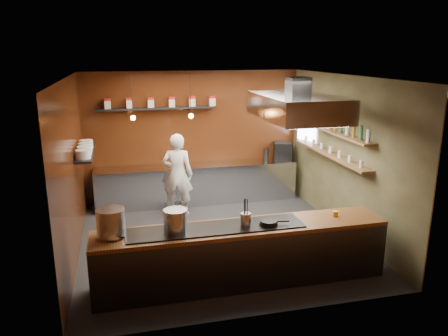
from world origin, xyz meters
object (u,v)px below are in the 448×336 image
object	(u,v)px
stockpot_small	(176,220)
chef	(178,175)
stockpot_large	(111,222)
extractor_hood	(297,107)
espresso_machine	(282,151)

from	to	relation	value
stockpot_small	chef	bearing A→B (deg)	81.80
stockpot_large	stockpot_small	world-z (taller)	stockpot_large
extractor_hood	espresso_machine	bearing A→B (deg)	73.19
extractor_hood	stockpot_small	xyz separation A→B (m)	(-2.29, -1.19, -1.41)
extractor_hood	stockpot_small	distance (m)	2.93
stockpot_large	stockpot_small	bearing A→B (deg)	-3.36
stockpot_large	espresso_machine	bearing A→B (deg)	43.53
stockpot_large	espresso_machine	world-z (taller)	stockpot_large
extractor_hood	stockpot_large	distance (m)	3.64
chef	stockpot_large	bearing A→B (deg)	84.31
stockpot_large	espresso_machine	size ratio (longest dim) A/B	0.98
espresso_machine	chef	bearing A→B (deg)	-149.78
stockpot_large	stockpot_small	size ratio (longest dim) A/B	1.17
espresso_machine	stockpot_small	bearing A→B (deg)	-114.17
stockpot_large	stockpot_small	distance (m)	0.89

